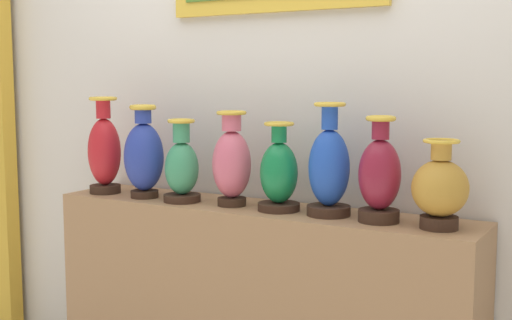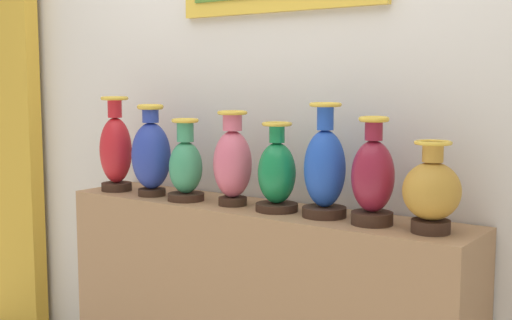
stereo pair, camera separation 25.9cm
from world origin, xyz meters
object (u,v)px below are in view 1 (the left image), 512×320
(vase_sapphire, at_px, (329,169))
(vase_jade, at_px, (182,168))
(vase_crimson, at_px, (104,151))
(vase_burgundy, at_px, (380,177))
(vase_rose, at_px, (232,163))
(vase_emerald, at_px, (279,174))
(vase_ochre, at_px, (440,189))
(vase_cobalt, at_px, (144,156))

(vase_sapphire, bearing_deg, vase_jade, -176.12)
(vase_crimson, xyz_separation_m, vase_burgundy, (1.24, 0.02, -0.02))
(vase_crimson, relative_size, vase_jade, 1.25)
(vase_rose, height_order, vase_emerald, vase_rose)
(vase_jade, height_order, vase_sapphire, vase_sapphire)
(vase_rose, relative_size, vase_emerald, 1.11)
(vase_jade, bearing_deg, vase_rose, 7.29)
(vase_rose, height_order, vase_burgundy, vase_rose)
(vase_ochre, bearing_deg, vase_emerald, 178.94)
(vase_crimson, xyz_separation_m, vase_ochre, (1.45, 0.02, -0.05))
(vase_cobalt, xyz_separation_m, vase_sapphire, (0.82, 0.04, -0.01))
(vase_jade, bearing_deg, vase_crimson, 179.56)
(vase_sapphire, relative_size, vase_burgundy, 1.11)
(vase_crimson, distance_m, vase_burgundy, 1.24)
(vase_burgundy, height_order, vase_ochre, vase_burgundy)
(vase_sapphire, bearing_deg, vase_crimson, -177.84)
(vase_cobalt, relative_size, vase_ochre, 1.31)
(vase_crimson, height_order, vase_burgundy, vase_crimson)
(vase_emerald, bearing_deg, vase_crimson, -178.04)
(vase_crimson, distance_m, vase_sapphire, 1.05)
(vase_burgundy, bearing_deg, vase_sapphire, 175.29)
(vase_crimson, xyz_separation_m, vase_rose, (0.64, 0.03, -0.01))
(vase_sapphire, bearing_deg, vase_burgundy, -4.71)
(vase_crimson, height_order, vase_cobalt, vase_crimson)
(vase_cobalt, distance_m, vase_rose, 0.42)
(vase_emerald, bearing_deg, vase_burgundy, -0.83)
(vase_rose, bearing_deg, vase_emerald, 1.06)
(vase_rose, xyz_separation_m, vase_ochre, (0.82, -0.01, -0.04))
(vase_cobalt, height_order, vase_rose, vase_cobalt)
(vase_cobalt, height_order, vase_burgundy, vase_cobalt)
(vase_crimson, bearing_deg, vase_ochre, 0.69)
(vase_emerald, distance_m, vase_burgundy, 0.40)
(vase_crimson, height_order, vase_jade, vase_crimson)
(vase_rose, relative_size, vase_sapphire, 0.90)
(vase_emerald, relative_size, vase_sapphire, 0.81)
(vase_rose, xyz_separation_m, vase_sapphire, (0.41, 0.01, -0.00))
(vase_cobalt, bearing_deg, vase_crimson, 179.09)
(vase_burgundy, bearing_deg, vase_cobalt, -178.50)
(vase_crimson, bearing_deg, vase_burgundy, 1.06)
(vase_jade, bearing_deg, vase_emerald, 4.28)
(vase_emerald, bearing_deg, vase_ochre, -1.06)
(vase_crimson, relative_size, vase_rose, 1.13)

